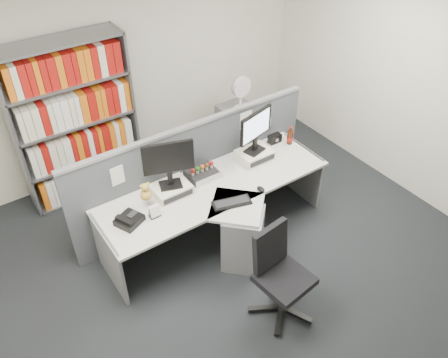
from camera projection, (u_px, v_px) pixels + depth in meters
ground at (259, 278)px, 4.85m from camera, size 5.50×5.50×0.00m
room_shell at (269, 137)px, 3.73m from camera, size 5.04×5.54×2.72m
partition at (195, 170)px, 5.25m from camera, size 3.00×0.08×1.27m
desk at (227, 215)px, 4.95m from camera, size 2.60×1.20×0.72m
monitor_riser_left at (171, 189)px, 4.80m from camera, size 0.38×0.31×0.10m
monitor_riser_right at (255, 155)px, 5.29m from camera, size 0.38×0.31×0.10m
monitor_left at (169, 161)px, 4.57m from camera, size 0.50×0.23×0.53m
monitor_right at (256, 128)px, 5.07m from camera, size 0.49×0.21×0.51m
desktop_pc at (202, 174)px, 5.02m from camera, size 0.31×0.28×0.08m
figurines at (202, 168)px, 4.96m from camera, size 0.29×0.05×0.09m
keyboard at (232, 203)px, 4.69m from camera, size 0.43×0.26×0.03m
mouse at (261, 189)px, 4.85m from camera, size 0.07×0.10×0.04m
desk_phone at (129, 220)px, 4.45m from camera, size 0.30×0.29×0.10m
desk_calendar at (154, 212)px, 4.52m from camera, size 0.11×0.08×0.13m
plush_toy at (146, 193)px, 4.54m from camera, size 0.12×0.12×0.20m
speaker at (275, 139)px, 5.54m from camera, size 0.16×0.09×0.11m
cola_bottle at (290, 137)px, 5.50m from camera, size 0.07×0.07×0.24m
shelving_unit at (75, 124)px, 5.41m from camera, size 1.41×0.40×2.00m
filing_cabinet at (240, 131)px, 6.45m from camera, size 0.45×0.61×0.70m
desk_fan at (241, 89)px, 6.04m from camera, size 0.29×0.17×0.49m
office_chair at (279, 271)px, 4.27m from camera, size 0.62×0.63×0.96m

